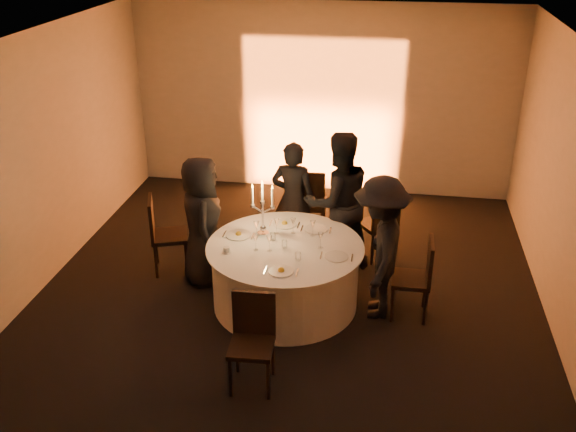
% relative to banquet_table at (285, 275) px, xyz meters
% --- Properties ---
extents(floor, '(7.00, 7.00, 0.00)m').
position_rel_banquet_table_xyz_m(floor, '(0.00, 0.00, -0.38)').
color(floor, black).
rests_on(floor, ground).
extents(ceiling, '(7.00, 7.00, 0.00)m').
position_rel_banquet_table_xyz_m(ceiling, '(0.00, 0.00, 2.62)').
color(ceiling, white).
rests_on(ceiling, wall_back).
extents(wall_back, '(7.00, 0.00, 7.00)m').
position_rel_banquet_table_xyz_m(wall_back, '(0.00, 3.50, 1.12)').
color(wall_back, beige).
rests_on(wall_back, floor).
extents(wall_front, '(7.00, 0.00, 7.00)m').
position_rel_banquet_table_xyz_m(wall_front, '(0.00, -3.50, 1.12)').
color(wall_front, beige).
rests_on(wall_front, floor).
extents(wall_left, '(0.00, 7.00, 7.00)m').
position_rel_banquet_table_xyz_m(wall_left, '(-3.00, 0.00, 1.12)').
color(wall_left, beige).
rests_on(wall_left, floor).
extents(wall_right, '(0.00, 7.00, 7.00)m').
position_rel_banquet_table_xyz_m(wall_right, '(3.00, 0.00, 1.12)').
color(wall_right, beige).
rests_on(wall_right, floor).
extents(uplighter_fixture, '(0.25, 0.12, 0.10)m').
position_rel_banquet_table_xyz_m(uplighter_fixture, '(0.00, 3.20, -0.33)').
color(uplighter_fixture, black).
rests_on(uplighter_fixture, floor).
extents(banquet_table, '(1.80, 1.80, 0.77)m').
position_rel_banquet_table_xyz_m(banquet_table, '(0.00, 0.00, 0.00)').
color(banquet_table, black).
rests_on(banquet_table, floor).
extents(chair_left, '(0.56, 0.56, 1.01)m').
position_rel_banquet_table_xyz_m(chair_left, '(-1.65, 0.51, 0.19)').
color(chair_left, black).
rests_on(chair_left, floor).
extents(chair_back_left, '(0.47, 0.47, 1.05)m').
position_rel_banquet_table_xyz_m(chair_back_left, '(0.05, 1.66, 0.21)').
color(chair_back_left, black).
rests_on(chair_back_left, floor).
extents(chair_back_right, '(0.59, 0.59, 0.96)m').
position_rel_banquet_table_xyz_m(chair_back_right, '(1.05, 1.27, 0.16)').
color(chair_back_right, black).
rests_on(chair_back_right, floor).
extents(chair_right, '(0.42, 0.42, 0.96)m').
position_rel_banquet_table_xyz_m(chair_right, '(1.51, 0.01, 0.16)').
color(chair_right, black).
rests_on(chair_right, floor).
extents(chair_front, '(0.44, 0.44, 0.96)m').
position_rel_banquet_table_xyz_m(chair_front, '(-0.08, -1.39, 0.15)').
color(chair_front, black).
rests_on(chair_front, floor).
extents(guest_left, '(0.75, 0.92, 1.63)m').
position_rel_banquet_table_xyz_m(guest_left, '(-1.08, 0.37, 0.43)').
color(guest_left, black).
rests_on(guest_left, floor).
extents(guest_back_left, '(0.61, 0.43, 1.58)m').
position_rel_banquet_table_xyz_m(guest_back_left, '(-0.10, 1.22, 0.41)').
color(guest_back_left, black).
rests_on(guest_back_left, floor).
extents(guest_back_right, '(1.11, 1.02, 1.83)m').
position_rel_banquet_table_xyz_m(guest_back_right, '(0.50, 0.98, 0.53)').
color(guest_back_right, black).
rests_on(guest_back_right, floor).
extents(guest_right, '(0.63, 1.09, 1.67)m').
position_rel_banquet_table_xyz_m(guest_right, '(1.06, -0.01, 0.45)').
color(guest_right, black).
rests_on(guest_right, floor).
extents(plate_left, '(0.36, 0.30, 0.08)m').
position_rel_banquet_table_xyz_m(plate_left, '(-0.58, 0.16, 0.40)').
color(plate_left, white).
rests_on(plate_left, banquet_table).
extents(plate_back_left, '(0.36, 0.29, 0.08)m').
position_rel_banquet_table_xyz_m(plate_back_left, '(-0.10, 0.53, 0.40)').
color(plate_back_left, white).
rests_on(plate_back_left, banquet_table).
extents(plate_back_right, '(0.36, 0.28, 0.01)m').
position_rel_banquet_table_xyz_m(plate_back_right, '(0.30, 0.45, 0.39)').
color(plate_back_right, white).
rests_on(plate_back_right, banquet_table).
extents(plate_right, '(0.36, 0.26, 0.01)m').
position_rel_banquet_table_xyz_m(plate_right, '(0.60, -0.16, 0.39)').
color(plate_right, white).
rests_on(plate_right, banquet_table).
extents(plate_front, '(0.36, 0.27, 0.08)m').
position_rel_banquet_table_xyz_m(plate_front, '(0.05, -0.57, 0.40)').
color(plate_front, white).
rests_on(plate_front, banquet_table).
extents(coffee_cup, '(0.11, 0.11, 0.07)m').
position_rel_banquet_table_xyz_m(coffee_cup, '(-0.62, -0.25, 0.42)').
color(coffee_cup, white).
rests_on(coffee_cup, banquet_table).
extents(candelabra, '(0.29, 0.14, 0.68)m').
position_rel_banquet_table_xyz_m(candelabra, '(-0.30, 0.25, 0.62)').
color(candelabra, silver).
rests_on(candelabra, banquet_table).
extents(wine_glass_a, '(0.07, 0.07, 0.19)m').
position_rel_banquet_table_xyz_m(wine_glass_a, '(0.04, 0.33, 0.52)').
color(wine_glass_a, white).
rests_on(wine_glass_a, banquet_table).
extents(wine_glass_b, '(0.07, 0.07, 0.19)m').
position_rel_banquet_table_xyz_m(wine_glass_b, '(0.28, 0.30, 0.52)').
color(wine_glass_b, white).
rests_on(wine_glass_b, banquet_table).
extents(wine_glass_c, '(0.07, 0.07, 0.19)m').
position_rel_banquet_table_xyz_m(wine_glass_c, '(0.40, 0.01, 0.52)').
color(wine_glass_c, white).
rests_on(wine_glass_c, banquet_table).
extents(wine_glass_d, '(0.07, 0.07, 0.19)m').
position_rel_banquet_table_xyz_m(wine_glass_d, '(-0.15, 0.28, 0.52)').
color(wine_glass_d, white).
rests_on(wine_glass_d, banquet_table).
extents(wine_glass_e, '(0.07, 0.07, 0.19)m').
position_rel_banquet_table_xyz_m(wine_glass_e, '(-0.15, -0.15, 0.52)').
color(wine_glass_e, white).
rests_on(wine_glass_e, banquet_table).
extents(wine_glass_f, '(0.07, 0.07, 0.19)m').
position_rel_banquet_table_xyz_m(wine_glass_f, '(-0.31, -0.15, 0.52)').
color(wine_glass_f, white).
rests_on(wine_glass_f, banquet_table).
extents(wine_glass_g, '(0.07, 0.07, 0.19)m').
position_rel_banquet_table_xyz_m(wine_glass_g, '(-0.37, 0.18, 0.52)').
color(wine_glass_g, white).
rests_on(wine_glass_g, banquet_table).
extents(tumbler_a, '(0.07, 0.07, 0.09)m').
position_rel_banquet_table_xyz_m(tumbler_a, '(-0.16, 0.11, 0.43)').
color(tumbler_a, white).
rests_on(tumbler_a, banquet_table).
extents(tumbler_b, '(0.07, 0.07, 0.09)m').
position_rel_banquet_table_xyz_m(tumbler_b, '(0.00, -0.05, 0.43)').
color(tumbler_b, white).
rests_on(tumbler_b, banquet_table).
extents(tumbler_c, '(0.07, 0.07, 0.09)m').
position_rel_banquet_table_xyz_m(tumbler_c, '(0.19, -0.30, 0.43)').
color(tumbler_c, white).
rests_on(tumbler_c, banquet_table).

